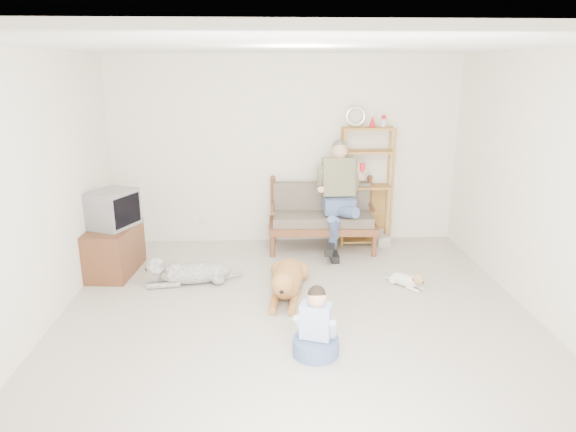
{
  "coord_description": "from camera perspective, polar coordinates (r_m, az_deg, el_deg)",
  "views": [
    {
      "loc": [
        -0.33,
        -4.6,
        2.55
      ],
      "look_at": [
        -0.05,
        1.0,
        0.89
      ],
      "focal_mm": 32.0,
      "sensor_mm": 36.0,
      "label": 1
    }
  ],
  "objects": [
    {
      "name": "floor",
      "position": [
        5.27,
        1.12,
        -12.41
      ],
      "size": [
        5.5,
        5.5,
        0.0
      ],
      "primitive_type": "plane",
      "color": "beige",
      "rests_on": "ground"
    },
    {
      "name": "ceiling",
      "position": [
        4.62,
        1.31,
        18.38
      ],
      "size": [
        5.5,
        5.5,
        0.0
      ],
      "primitive_type": "plane",
      "rotation": [
        3.14,
        0.0,
        0.0
      ],
      "color": "white",
      "rests_on": "ground"
    },
    {
      "name": "wall_back",
      "position": [
        7.46,
        -0.29,
        7.24
      ],
      "size": [
        5.0,
        0.0,
        5.0
      ],
      "primitive_type": "plane",
      "rotation": [
        1.57,
        0.0,
        0.0
      ],
      "color": "white",
      "rests_on": "ground"
    },
    {
      "name": "wall_front",
      "position": [
        2.23,
        6.37,
        -16.06
      ],
      "size": [
        5.0,
        0.0,
        5.0
      ],
      "primitive_type": "plane",
      "rotation": [
        -1.57,
        0.0,
        0.0
      ],
      "color": "white",
      "rests_on": "ground"
    },
    {
      "name": "wall_left",
      "position": [
        5.23,
        -27.29,
        1.38
      ],
      "size": [
        0.0,
        5.5,
        5.5
      ],
      "primitive_type": "plane",
      "rotation": [
        1.57,
        0.0,
        1.57
      ],
      "color": "white",
      "rests_on": "ground"
    },
    {
      "name": "wall_right",
      "position": [
        5.54,
        28.0,
        2.04
      ],
      "size": [
        0.0,
        5.5,
        5.5
      ],
      "primitive_type": "plane",
      "rotation": [
        1.57,
        0.0,
        -1.57
      ],
      "color": "white",
      "rests_on": "ground"
    },
    {
      "name": "loveseat",
      "position": [
        7.32,
        3.77,
        0.07
      ],
      "size": [
        1.53,
        0.76,
        0.95
      ],
      "rotation": [
        0.0,
        0.0,
        -0.04
      ],
      "color": "brown",
      "rests_on": "ground"
    },
    {
      "name": "man",
      "position": [
        7.06,
        5.62,
        1.35
      ],
      "size": [
        0.59,
        0.84,
        1.37
      ],
      "color": "#515F95",
      "rests_on": "loveseat"
    },
    {
      "name": "etagere",
      "position": [
        7.5,
        8.66,
        3.42
      ],
      "size": [
        0.76,
        0.33,
        2.0
      ],
      "color": "#B47A38",
      "rests_on": "ground"
    },
    {
      "name": "book_stack",
      "position": [
        7.63,
        10.35,
        -2.75
      ],
      "size": [
        0.26,
        0.23,
        0.14
      ],
      "primitive_type": "cube",
      "rotation": [
        0.0,
        0.0,
        0.41
      ],
      "color": "silver",
      "rests_on": "ground"
    },
    {
      "name": "tv_stand",
      "position": [
        6.85,
        -18.8,
        -3.59
      ],
      "size": [
        0.58,
        0.94,
        0.6
      ],
      "rotation": [
        0.0,
        0.0,
        -0.1
      ],
      "color": "brown",
      "rests_on": "ground"
    },
    {
      "name": "crt_tv",
      "position": [
        6.72,
        -18.87,
        0.76
      ],
      "size": [
        0.63,
        0.69,
        0.46
      ],
      "rotation": [
        0.0,
        0.0,
        -0.43
      ],
      "color": "slate",
      "rests_on": "tv_stand"
    },
    {
      "name": "wall_outlet",
      "position": [
        7.73,
        -9.57,
        -0.66
      ],
      "size": [
        0.12,
        0.02,
        0.08
      ],
      "primitive_type": "cube",
      "color": "silver",
      "rests_on": "ground"
    },
    {
      "name": "golden_retriever",
      "position": [
        5.93,
        -0.14,
        -7.09
      ],
      "size": [
        0.49,
        1.43,
        0.43
      ],
      "rotation": [
        0.0,
        0.0,
        -0.15
      ],
      "color": "#BC8141",
      "rests_on": "ground"
    },
    {
      "name": "shaggy_dog",
      "position": [
        6.33,
        -11.18,
        -6.13
      ],
      "size": [
        1.23,
        0.42,
        0.37
      ],
      "rotation": [
        0.0,
        0.0,
        -1.41
      ],
      "color": "white",
      "rests_on": "ground"
    },
    {
      "name": "terrier",
      "position": [
        6.3,
        13.23,
        -6.95
      ],
      "size": [
        0.4,
        0.47,
        0.21
      ],
      "rotation": [
        0.0,
        0.0,
        0.67
      ],
      "color": "white",
      "rests_on": "ground"
    },
    {
      "name": "child",
      "position": [
        4.76,
        3.14,
        -12.52
      ],
      "size": [
        0.43,
        0.43,
        0.67
      ],
      "rotation": [
        0.0,
        0.0,
        -0.33
      ],
      "color": "#515F95",
      "rests_on": "ground"
    }
  ]
}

